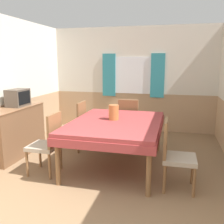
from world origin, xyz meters
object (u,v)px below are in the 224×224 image
object	(u,v)px
chair_head_window	(129,120)
tv	(18,98)
sideboard	(16,131)
chair_left_near	(48,142)
dining_table	(116,127)
chair_right_near	(174,153)
chair_left_far	(76,124)
vase	(114,112)

from	to	relation	value
chair_head_window	tv	bearing A→B (deg)	-152.12
sideboard	tv	xyz separation A→B (m)	(0.01, 0.14, 0.61)
chair_head_window	chair_left_near	size ratio (longest dim) A/B	1.00
tv	dining_table	bearing A→B (deg)	-4.82
chair_head_window	chair_right_near	xyz separation A→B (m)	(0.96, -1.77, 0.00)
chair_head_window	sideboard	xyz separation A→B (m)	(-1.95, -1.17, -0.05)
chair_right_near	chair_left_near	distance (m)	1.92
dining_table	chair_left_far	world-z (taller)	chair_left_far
chair_right_near	vase	xyz separation A→B (m)	(-1.02, 0.67, 0.39)
chair_head_window	sideboard	size ratio (longest dim) A/B	0.72
sideboard	chair_left_near	bearing A→B (deg)	-30.85
chair_left_far	tv	size ratio (longest dim) A/B	2.25
dining_table	chair_left_near	bearing A→B (deg)	-149.20
dining_table	sideboard	bearing A→B (deg)	179.32
sideboard	vase	world-z (taller)	vase
sideboard	chair_head_window	bearing A→B (deg)	30.95
sideboard	vase	xyz separation A→B (m)	(1.89, 0.07, 0.44)
tv	vase	size ratio (longest dim) A/B	1.71
chair_left_near	tv	distance (m)	1.35
dining_table	chair_head_window	xyz separation A→B (m)	(0.00, 1.20, -0.16)
chair_right_near	chair_left_far	bearing A→B (deg)	-120.80
chair_head_window	chair_right_near	distance (m)	2.01
chair_left_near	sideboard	world-z (taller)	chair_left_near
chair_head_window	vase	bearing A→B (deg)	-93.40
chair_right_near	chair_left_far	distance (m)	2.23
chair_left_near	vase	distance (m)	1.18
vase	chair_left_far	bearing A→B (deg)	151.89
chair_left_near	tv	world-z (taller)	tv
chair_head_window	chair_left_near	distance (m)	2.01
chair_head_window	sideboard	bearing A→B (deg)	-149.05
dining_table	chair_head_window	distance (m)	1.21
dining_table	chair_right_near	world-z (taller)	chair_right_near
chair_left_near	vase	size ratio (longest dim) A/B	3.85
dining_table	chair_left_near	world-z (taller)	chair_left_near
sideboard	vase	distance (m)	1.94
chair_left_far	chair_right_near	bearing A→B (deg)	-120.80
sideboard	dining_table	bearing A→B (deg)	-0.68
chair_head_window	vase	distance (m)	1.17
chair_left_far	vase	bearing A→B (deg)	-118.11
dining_table	chair_head_window	size ratio (longest dim) A/B	2.00
dining_table	chair_right_near	size ratio (longest dim) A/B	2.00
sideboard	chair_left_far	bearing A→B (deg)	28.84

